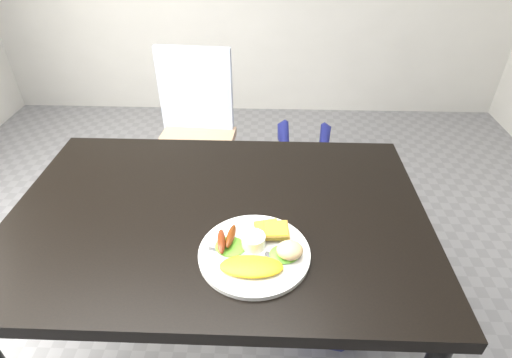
% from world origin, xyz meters
% --- Properties ---
extents(room_floor, '(4.00, 4.50, 0.02)m').
position_xyz_m(room_floor, '(0.00, 0.00, -0.01)').
color(room_floor, gray).
rests_on(room_floor, ground).
extents(dining_table, '(1.20, 0.80, 0.04)m').
position_xyz_m(dining_table, '(0.00, 0.00, 0.73)').
color(dining_table, black).
rests_on(dining_table, ground).
extents(dining_chair, '(0.41, 0.41, 0.05)m').
position_xyz_m(dining_chair, '(-0.24, 0.85, 0.45)').
color(dining_chair, tan).
rests_on(dining_chair, ground).
extents(person, '(0.55, 0.38, 1.51)m').
position_xyz_m(person, '(0.39, 0.73, 0.75)').
color(person, navy).
rests_on(person, ground).
extents(plate, '(0.28, 0.28, 0.01)m').
position_xyz_m(plate, '(0.11, -0.17, 0.76)').
color(plate, white).
rests_on(plate, dining_table).
extents(lettuce_left, '(0.10, 0.09, 0.01)m').
position_xyz_m(lettuce_left, '(0.05, -0.16, 0.77)').
color(lettuce_left, '#348818').
rests_on(lettuce_left, plate).
extents(lettuce_right, '(0.08, 0.08, 0.01)m').
position_xyz_m(lettuce_right, '(0.19, -0.18, 0.77)').
color(lettuce_right, '#58A43A').
rests_on(lettuce_right, plate).
extents(omelette, '(0.15, 0.07, 0.02)m').
position_xyz_m(omelette, '(0.11, -0.23, 0.77)').
color(omelette, '#D0B708').
rests_on(omelette, plate).
extents(sausage_a, '(0.03, 0.09, 0.02)m').
position_xyz_m(sausage_a, '(0.03, -0.16, 0.78)').
color(sausage_a, '#6D340C').
rests_on(sausage_a, lettuce_left).
extents(sausage_b, '(0.03, 0.09, 0.02)m').
position_xyz_m(sausage_b, '(0.05, -0.14, 0.78)').
color(sausage_b, '#63280C').
rests_on(sausage_b, lettuce_left).
extents(ramekin, '(0.08, 0.08, 0.04)m').
position_xyz_m(ramekin, '(0.11, -0.15, 0.78)').
color(ramekin, white).
rests_on(ramekin, plate).
extents(toast_a, '(0.08, 0.08, 0.01)m').
position_xyz_m(toast_a, '(0.15, -0.09, 0.77)').
color(toast_a, olive).
rests_on(toast_a, plate).
extents(toast_b, '(0.07, 0.07, 0.01)m').
position_xyz_m(toast_b, '(0.17, -0.11, 0.78)').
color(toast_b, olive).
rests_on(toast_b, toast_a).
extents(potato_salad, '(0.07, 0.07, 0.04)m').
position_xyz_m(potato_salad, '(0.20, -0.19, 0.79)').
color(potato_salad, beige).
rests_on(potato_salad, lettuce_right).
extents(fork, '(0.14, 0.05, 0.00)m').
position_xyz_m(fork, '(0.07, -0.19, 0.76)').
color(fork, '#ADAFB7').
rests_on(fork, plate).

